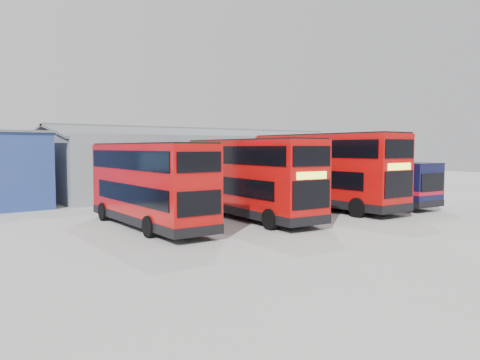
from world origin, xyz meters
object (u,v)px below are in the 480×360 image
at_px(double_decker_left, 149,186).
at_px(single_decker_blue, 361,183).
at_px(double_decker_centre, 250,179).
at_px(maintenance_shed, 209,162).
at_px(double_decker_right, 325,172).

relative_size(double_decker_left, single_decker_blue, 0.89).
distance_m(double_decker_left, double_decker_centre, 5.98).
distance_m(maintenance_shed, double_decker_left, 21.42).
distance_m(double_decker_centre, double_decker_right, 6.64).
bearing_deg(double_decker_left, single_decker_blue, -178.67).
bearing_deg(double_decker_right, double_decker_left, -178.95).
relative_size(maintenance_shed, double_decker_right, 2.59).
height_order(double_decker_centre, single_decker_blue, double_decker_centre).
height_order(double_decker_left, double_decker_right, double_decker_right).
height_order(maintenance_shed, single_decker_blue, maintenance_shed).
xyz_separation_m(double_decker_left, single_decker_blue, (16.56, -0.26, -0.60)).
distance_m(double_decker_right, single_decker_blue, 4.11).
bearing_deg(double_decker_right, single_decker_blue, 4.16).
bearing_deg(double_decker_right, maintenance_shed, 86.60).
distance_m(double_decker_left, double_decker_right, 12.57).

